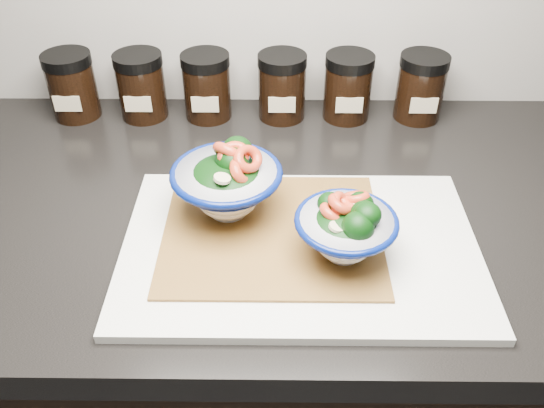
{
  "coord_description": "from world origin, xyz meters",
  "views": [
    {
      "loc": [
        0.01,
        0.8,
        1.4
      ],
      "look_at": [
        0.0,
        1.36,
        0.96
      ],
      "focal_mm": 38.0,
      "sensor_mm": 36.0,
      "label": 1
    }
  ],
  "objects_px": {
    "spice_jar_d": "(282,86)",
    "spice_jar_e": "(348,87)",
    "spice_jar_f": "(421,87)",
    "spice_jar_b": "(141,86)",
    "cutting_board": "(300,247)",
    "bowl_left": "(228,182)",
    "spice_jar_a": "(72,85)",
    "bowl_right": "(347,228)",
    "spice_jar_c": "(207,86)"
  },
  "relations": [
    {
      "from": "spice_jar_d",
      "to": "spice_jar_e",
      "type": "height_order",
      "value": "same"
    },
    {
      "from": "spice_jar_e",
      "to": "spice_jar_f",
      "type": "distance_m",
      "value": 0.12
    },
    {
      "from": "spice_jar_b",
      "to": "cutting_board",
      "type": "bearing_deg",
      "value": -52.96
    },
    {
      "from": "bowl_left",
      "to": "spice_jar_a",
      "type": "relative_size",
      "value": 1.29
    },
    {
      "from": "cutting_board",
      "to": "bowl_left",
      "type": "xyz_separation_m",
      "value": [
        -0.09,
        0.06,
        0.06
      ]
    },
    {
      "from": "spice_jar_b",
      "to": "spice_jar_d",
      "type": "distance_m",
      "value": 0.24
    },
    {
      "from": "bowl_left",
      "to": "spice_jar_e",
      "type": "relative_size",
      "value": 1.29
    },
    {
      "from": "spice_jar_d",
      "to": "spice_jar_b",
      "type": "bearing_deg",
      "value": 180.0
    },
    {
      "from": "spice_jar_b",
      "to": "bowl_left",
      "type": "bearing_deg",
      "value": -59.45
    },
    {
      "from": "spice_jar_b",
      "to": "spice_jar_d",
      "type": "xyz_separation_m",
      "value": [
        0.24,
        0.0,
        0.0
      ]
    },
    {
      "from": "spice_jar_d",
      "to": "spice_jar_f",
      "type": "relative_size",
      "value": 1.0
    },
    {
      "from": "bowl_left",
      "to": "spice_jar_d",
      "type": "bearing_deg",
      "value": 75.92
    },
    {
      "from": "bowl_right",
      "to": "spice_jar_b",
      "type": "bearing_deg",
      "value": 130.61
    },
    {
      "from": "bowl_right",
      "to": "spice_jar_d",
      "type": "bearing_deg",
      "value": 101.72
    },
    {
      "from": "spice_jar_d",
      "to": "spice_jar_f",
      "type": "xyz_separation_m",
      "value": [
        0.23,
        0.0,
        0.0
      ]
    },
    {
      "from": "spice_jar_d",
      "to": "cutting_board",
      "type": "bearing_deg",
      "value": -86.26
    },
    {
      "from": "bowl_left",
      "to": "bowl_right",
      "type": "height_order",
      "value": "bowl_left"
    },
    {
      "from": "bowl_left",
      "to": "spice_jar_e",
      "type": "xyz_separation_m",
      "value": [
        0.18,
        0.28,
        -0.01
      ]
    },
    {
      "from": "bowl_left",
      "to": "spice_jar_b",
      "type": "bearing_deg",
      "value": 120.55
    },
    {
      "from": "cutting_board",
      "to": "bowl_right",
      "type": "relative_size",
      "value": 3.62
    },
    {
      "from": "spice_jar_a",
      "to": "spice_jar_c",
      "type": "height_order",
      "value": "same"
    },
    {
      "from": "spice_jar_d",
      "to": "bowl_left",
      "type": "bearing_deg",
      "value": -104.08
    },
    {
      "from": "spice_jar_a",
      "to": "spice_jar_d",
      "type": "xyz_separation_m",
      "value": [
        0.36,
        0.0,
        0.0
      ]
    },
    {
      "from": "bowl_left",
      "to": "spice_jar_f",
      "type": "xyz_separation_m",
      "value": [
        0.31,
        0.28,
        -0.01
      ]
    },
    {
      "from": "bowl_right",
      "to": "spice_jar_c",
      "type": "height_order",
      "value": "spice_jar_c"
    },
    {
      "from": "spice_jar_d",
      "to": "spice_jar_a",
      "type": "bearing_deg",
      "value": 180.0
    },
    {
      "from": "spice_jar_a",
      "to": "spice_jar_f",
      "type": "distance_m",
      "value": 0.59
    },
    {
      "from": "spice_jar_e",
      "to": "spice_jar_f",
      "type": "relative_size",
      "value": 1.0
    },
    {
      "from": "cutting_board",
      "to": "spice_jar_f",
      "type": "relative_size",
      "value": 3.98
    },
    {
      "from": "cutting_board",
      "to": "bowl_left",
      "type": "bearing_deg",
      "value": 146.38
    },
    {
      "from": "spice_jar_c",
      "to": "spice_jar_f",
      "type": "bearing_deg",
      "value": 0.0
    },
    {
      "from": "spice_jar_c",
      "to": "spice_jar_f",
      "type": "relative_size",
      "value": 1.0
    },
    {
      "from": "spice_jar_a",
      "to": "spice_jar_b",
      "type": "height_order",
      "value": "same"
    },
    {
      "from": "bowl_left",
      "to": "spice_jar_b",
      "type": "xyz_separation_m",
      "value": [
        -0.17,
        0.28,
        -0.01
      ]
    },
    {
      "from": "cutting_board",
      "to": "spice_jar_f",
      "type": "bearing_deg",
      "value": 58.54
    },
    {
      "from": "spice_jar_d",
      "to": "spice_jar_f",
      "type": "bearing_deg",
      "value": 0.0
    },
    {
      "from": "bowl_left",
      "to": "spice_jar_f",
      "type": "relative_size",
      "value": 1.29
    },
    {
      "from": "spice_jar_a",
      "to": "spice_jar_e",
      "type": "bearing_deg",
      "value": 0.0
    },
    {
      "from": "spice_jar_c",
      "to": "spice_jar_f",
      "type": "xyz_separation_m",
      "value": [
        0.36,
        0.0,
        0.0
      ]
    },
    {
      "from": "spice_jar_b",
      "to": "spice_jar_c",
      "type": "distance_m",
      "value": 0.11
    },
    {
      "from": "spice_jar_a",
      "to": "spice_jar_e",
      "type": "relative_size",
      "value": 1.0
    },
    {
      "from": "spice_jar_e",
      "to": "bowl_left",
      "type": "bearing_deg",
      "value": -122.75
    },
    {
      "from": "spice_jar_e",
      "to": "spice_jar_b",
      "type": "bearing_deg",
      "value": 180.0
    },
    {
      "from": "spice_jar_d",
      "to": "spice_jar_f",
      "type": "height_order",
      "value": "same"
    },
    {
      "from": "cutting_board",
      "to": "bowl_right",
      "type": "height_order",
      "value": "bowl_right"
    },
    {
      "from": "spice_jar_b",
      "to": "spice_jar_e",
      "type": "xyz_separation_m",
      "value": [
        0.35,
        0.0,
        0.0
      ]
    },
    {
      "from": "spice_jar_b",
      "to": "spice_jar_d",
      "type": "bearing_deg",
      "value": 0.0
    },
    {
      "from": "bowl_left",
      "to": "spice_jar_d",
      "type": "distance_m",
      "value": 0.29
    },
    {
      "from": "cutting_board",
      "to": "bowl_right",
      "type": "distance_m",
      "value": 0.08
    },
    {
      "from": "spice_jar_c",
      "to": "spice_jar_e",
      "type": "distance_m",
      "value": 0.24
    }
  ]
}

